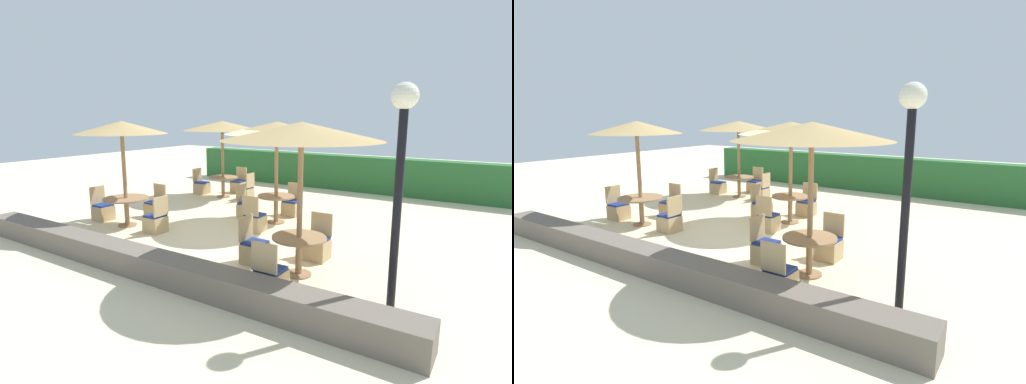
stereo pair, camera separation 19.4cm
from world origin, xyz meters
The scene contains 24 objects.
ground_plane centered at (0.00, 0.00, 0.00)m, with size 40.00×40.00×0.00m, color beige.
hedge_row centered at (0.00, 6.76, 0.66)m, with size 13.00×0.70×1.32m, color #28602D.
stone_border centered at (0.00, -3.29, 0.23)m, with size 10.00×0.56×0.46m, color #6B6056.
lamp_post centered at (4.25, -2.38, 2.35)m, with size 0.36×0.36×3.32m.
parasol_front_left centered at (-2.85, -1.25, 2.55)m, with size 2.30×2.30×2.73m.
round_table_front_left centered at (-2.85, -1.25, 0.61)m, with size 1.16×1.16×0.75m.
patio_chair_front_left_north centered at (-2.90, -0.20, 0.26)m, with size 0.46×0.46×0.93m.
patio_chair_front_left_east centered at (-1.75, -1.27, 0.26)m, with size 0.46×0.46×0.93m.
patio_chair_front_left_west centered at (-3.88, -1.23, 0.26)m, with size 0.46×0.46×0.93m.
parasol_back_left centered at (-2.96, 3.05, 2.48)m, with size 2.69×2.69×2.66m.
round_table_back_left centered at (-2.96, 3.05, 0.56)m, with size 1.03×1.03×0.72m.
patio_chair_back_left_north centered at (-2.98, 4.03, 0.26)m, with size 0.46×0.46×0.93m.
patio_chair_back_left_east centered at (-2.03, 3.10, 0.26)m, with size 0.46×0.46×0.93m.
patio_chair_back_left_west centered at (-3.99, 3.08, 0.26)m, with size 0.46×0.46×0.93m.
parasol_center centered at (0.30, 1.13, 2.53)m, with size 2.75×2.75×2.70m.
round_table_center centered at (0.30, 1.13, 0.57)m, with size 1.00×1.00×0.75m.
patio_chair_center_west centered at (-0.66, 1.14, 0.26)m, with size 0.46×0.46×0.93m.
patio_chair_center_south centered at (0.26, 0.13, 0.26)m, with size 0.46×0.46×0.93m.
patio_chair_center_north centered at (0.30, 2.06, 0.26)m, with size 0.46×0.46×0.93m.
parasol_front_right centered at (2.44, -1.75, 2.60)m, with size 2.82×2.82×2.77m.
round_table_front_right centered at (2.44, -1.75, 0.56)m, with size 0.99×0.99×0.73m.
patio_chair_front_right_west centered at (1.43, -1.69, 0.26)m, with size 0.46×0.46×0.93m.
patio_chair_front_right_south centered at (2.41, -2.71, 0.26)m, with size 0.46×0.46×0.93m.
patio_chair_front_right_north centered at (2.38, -0.81, 0.26)m, with size 0.46×0.46×0.93m.
Camera 2 is at (5.68, -7.86, 2.91)m, focal length 28.00 mm.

